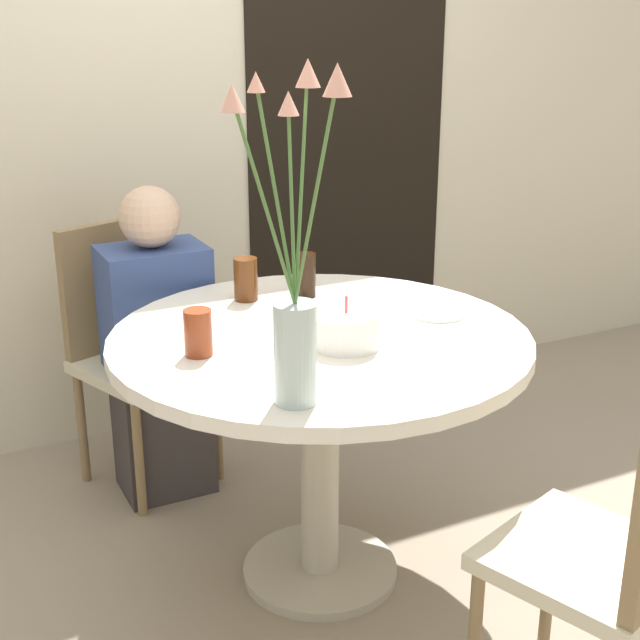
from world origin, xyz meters
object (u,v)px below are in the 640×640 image
Objects in this scene: drink_glass_1 at (198,332)px; drink_glass_2 at (306,275)px; chair_near_front at (131,339)px; person_boy at (159,354)px; birthday_cake at (346,329)px; chair_left_flank at (623,543)px; drink_glass_0 at (246,279)px; side_plate at (438,313)px; flower_vase at (295,290)px.

drink_glass_2 reaches higher than drink_glass_1.
person_boy is at bearing -90.00° from chair_near_front.
drink_glass_1 is (-0.37, 0.12, 0.01)m from birthday_cake.
chair_left_flank is 1.32m from drink_glass_0.
side_plate is at bearing -48.53° from person_boy.
chair_near_front reaches higher than birthday_cake.
person_boy is (-0.56, 1.57, -0.02)m from chair_left_flank.
side_plate is (0.08, 0.85, 0.25)m from chair_left_flank.
drink_glass_0 is 1.08× the size of drink_glass_1.
flower_vase is 0.44m from drink_glass_1.
side_plate is at bearing -0.97° from drink_glass_1.
side_plate is at bearing 16.09° from birthday_cake.
chair_near_front is 1.33m from flower_vase.
drink_glass_2 is (0.46, 0.32, 0.01)m from drink_glass_1.
birthday_cake reaches higher than drink_glass_0.
drink_glass_0 is (-0.44, 0.38, 0.06)m from side_plate.
person_boy is at bearing -89.74° from chair_left_flank.
side_plate is at bearing -71.47° from chair_near_front.
flower_vase is at bearing -103.76° from drink_glass_0.
chair_near_front is at bearing 87.44° from drink_glass_1.
side_plate is (0.36, 0.10, -0.04)m from birthday_cake.
chair_near_front reaches higher than drink_glass_1.
drink_glass_0 reaches higher than drink_glass_1.
flower_vase reaches higher than drink_glass_1.
chair_near_front is 1.14m from side_plate.
birthday_cake is at bearing -88.58° from chair_left_flank.
person_boy is at bearing 82.54° from drink_glass_1.
drink_glass_2 is (0.09, 0.43, 0.02)m from birthday_cake.
side_plate is 0.73m from drink_glass_1.
person_boy reaches higher than drink_glass_1.
birthday_cake is 0.43m from flower_vase.
chair_near_front reaches higher than drink_glass_2.
drink_glass_2 is (-0.27, 0.33, 0.06)m from side_plate.
person_boy is at bearing 119.44° from drink_glass_0.
drink_glass_1 is at bearing 105.21° from flower_vase.
person_boy is (-0.64, 0.72, -0.27)m from side_plate.
flower_vase is at bearing -117.57° from drink_glass_2.
chair_near_front is 1.23× the size of flower_vase.
birthday_cake is 0.38m from side_plate.
side_plate is at bearing -114.47° from chair_left_flank.
person_boy is (-0.01, 1.08, -0.53)m from flower_vase.
chair_near_front is 5.10× the size of birthday_cake.
flower_vase is at bearing -89.53° from person_boy.
chair_left_flank is 0.90m from flower_vase.
drink_glass_1 is (-0.04, -0.86, 0.31)m from chair_near_front.
flower_vase is at bearing -74.79° from drink_glass_1.
chair_left_flank is at bearing -41.73° from flower_vase.
chair_near_front is at bearing 108.74° from birthday_cake.
birthday_cake is at bearing -80.04° from drink_glass_0.
birthday_cake is 0.24× the size of flower_vase.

